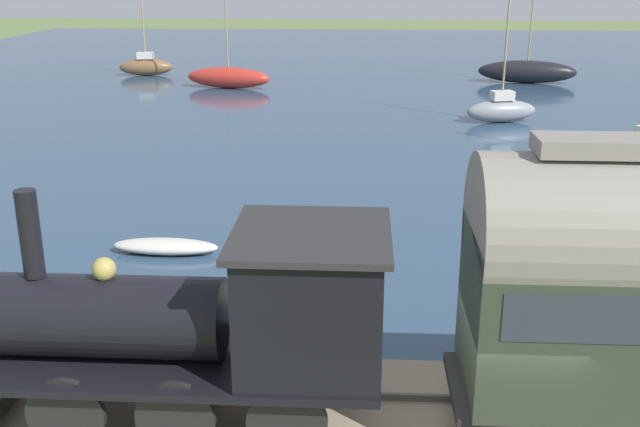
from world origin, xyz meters
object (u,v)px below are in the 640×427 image
object	(u,v)px
sailboat_red	(228,77)
sailboat_gray	(501,109)
rowboat_near_shore	(166,246)
rowboat_mid_harbor	(298,294)
steam_locomotive	(220,314)
sailboat_black	(527,71)
sailboat_brown	(146,66)

from	to	relation	value
sailboat_red	sailboat_gray	distance (m)	18.32
rowboat_near_shore	rowboat_mid_harbor	bearing A→B (deg)	-126.15
sailboat_red	steam_locomotive	bearing A→B (deg)	-159.61
sailboat_black	rowboat_near_shore	xyz separation A→B (m)	(-31.77, 16.02, -0.56)
steam_locomotive	sailboat_black	distance (m)	42.32
rowboat_mid_harbor	sailboat_brown	bearing A→B (deg)	-8.61
sailboat_red	rowboat_mid_harbor	xyz separation A→B (m)	(-31.47, -7.14, -0.44)
sailboat_brown	sailboat_gray	distance (m)	26.89
steam_locomotive	rowboat_mid_harbor	world-z (taller)	steam_locomotive
sailboat_gray	rowboat_mid_harbor	size ratio (longest dim) A/B	2.67
sailboat_gray	sailboat_black	bearing A→B (deg)	-29.74
sailboat_black	sailboat_brown	bearing A→B (deg)	93.30
sailboat_red	rowboat_near_shore	bearing A→B (deg)	-162.93
sailboat_brown	rowboat_near_shore	size ratio (longest dim) A/B	2.93
sailboat_red	rowboat_near_shore	xyz separation A→B (m)	(-28.52, -3.28, -0.48)
sailboat_red	sailboat_gray	xyz separation A→B (m)	(-9.96, -15.38, -0.04)
steam_locomotive	rowboat_mid_harbor	xyz separation A→B (m)	(5.57, -0.69, -2.19)
sailboat_black	sailboat_gray	bearing A→B (deg)	171.24
sailboat_black	sailboat_gray	distance (m)	13.78
sailboat_brown	sailboat_red	world-z (taller)	sailboat_red
sailboat_red	sailboat_brown	bearing A→B (deg)	62.61
sailboat_brown	rowboat_mid_harbor	size ratio (longest dim) A/B	3.06
sailboat_brown	rowboat_mid_harbor	distance (m)	39.30
sailboat_black	rowboat_mid_harbor	bearing A→B (deg)	168.46
sailboat_brown	sailboat_gray	xyz separation A→B (m)	(-15.24, -22.16, -0.03)
sailboat_brown	rowboat_mid_harbor	bearing A→B (deg)	-167.07
sailboat_black	rowboat_mid_harbor	distance (m)	36.79
sailboat_red	sailboat_gray	world-z (taller)	sailboat_red
sailboat_black	rowboat_near_shore	bearing A→B (deg)	161.00
steam_locomotive	sailboat_black	size ratio (longest dim) A/B	0.74
steam_locomotive	sailboat_red	bearing A→B (deg)	9.88
sailboat_brown	sailboat_black	distance (m)	26.16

